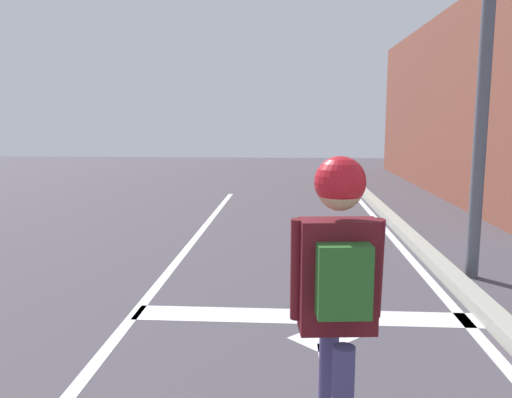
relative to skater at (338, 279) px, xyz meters
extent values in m
cube|color=silver|center=(-1.84, 1.29, -1.19)|extent=(0.12, 20.00, 0.01)
cube|color=silver|center=(-0.08, 2.51, -1.19)|extent=(3.51, 0.40, 0.01)
cube|color=silver|center=(0.09, 1.17, -1.19)|extent=(0.16, 1.40, 0.01)
cube|color=silver|center=(0.09, 2.02, -1.19)|extent=(0.71, 0.71, 0.01)
cylinder|color=#413C6B|center=(-0.02, 0.21, -0.69)|extent=(0.11, 0.11, 0.83)
cube|color=maroon|center=(0.00, 0.02, 0.01)|extent=(0.41, 0.22, 0.58)
cylinder|color=maroon|center=(-0.21, 0.03, 0.04)|extent=(0.07, 0.09, 0.53)
cylinder|color=maroon|center=(0.20, 0.07, 0.04)|extent=(0.07, 0.12, 0.54)
sphere|color=tan|center=(0.00, 0.02, 0.47)|extent=(0.23, 0.23, 0.23)
sphere|color=red|center=(0.00, 0.02, 0.50)|extent=(0.26, 0.26, 0.26)
cube|color=#296326|center=(0.01, -0.12, 0.03)|extent=(0.27, 0.16, 0.36)
cylinder|color=#52555E|center=(2.10, 4.01, 1.22)|extent=(0.16, 0.16, 4.82)
camera|label=1|loc=(-0.25, -2.53, 0.80)|focal=36.09mm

